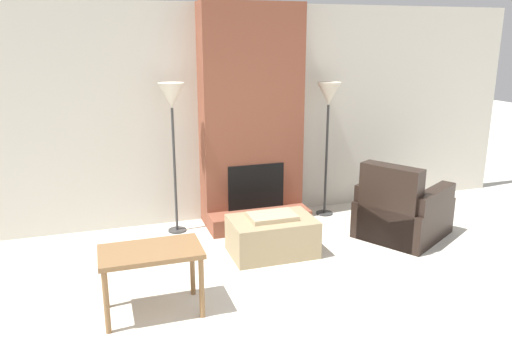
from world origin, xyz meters
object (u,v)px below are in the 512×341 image
at_px(armchair, 401,213).
at_px(floor_lamp_left, 172,104).
at_px(side_table, 151,258).
at_px(floor_lamp_right, 329,101).
at_px(ottoman, 272,235).

xyz_separation_m(armchair, floor_lamp_left, (-2.40, 0.95, 1.22)).
distance_m(armchair, floor_lamp_left, 2.85).
relative_size(side_table, floor_lamp_left, 0.47).
bearing_deg(floor_lamp_right, floor_lamp_left, 180.00).
distance_m(side_table, floor_lamp_left, 2.06).
bearing_deg(floor_lamp_left, floor_lamp_right, 0.00).
xyz_separation_m(armchair, floor_lamp_right, (-0.49, 0.95, 1.18)).
xyz_separation_m(ottoman, armchair, (1.55, -0.00, 0.08)).
bearing_deg(ottoman, armchair, -0.11).
height_order(ottoman, floor_lamp_right, floor_lamp_right).
relative_size(ottoman, floor_lamp_right, 0.52).
distance_m(floor_lamp_left, floor_lamp_right, 1.91).
xyz_separation_m(ottoman, side_table, (-1.32, -0.79, 0.28)).
bearing_deg(side_table, ottoman, 30.78).
bearing_deg(armchair, side_table, 74.45).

